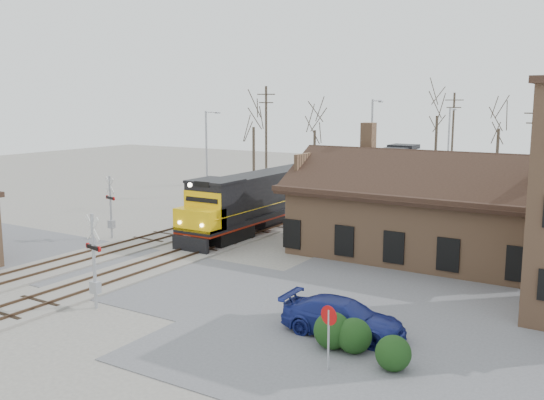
{
  "coord_description": "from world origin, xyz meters",
  "views": [
    {
      "loc": [
        23.44,
        -23.26,
        9.37
      ],
      "look_at": [
        3.43,
        9.0,
        3.06
      ],
      "focal_mm": 40.0,
      "sensor_mm": 36.0,
      "label": 1
    }
  ],
  "objects_px": {
    "locomotive_trailing": "(373,170)",
    "locomotive_lead": "(269,197)",
    "depot": "(418,216)",
    "parked_car": "(343,318)"
  },
  "relations": [
    {
      "from": "locomotive_lead",
      "to": "parked_car",
      "type": "xyz_separation_m",
      "value": [
        13.67,
        -16.22,
        -1.54
      ]
    },
    {
      "from": "depot",
      "to": "locomotive_lead",
      "type": "bearing_deg",
      "value": 169.96
    },
    {
      "from": "depot",
      "to": "locomotive_lead",
      "type": "height_order",
      "value": "depot"
    },
    {
      "from": "depot",
      "to": "parked_car",
      "type": "bearing_deg",
      "value": -83.19
    },
    {
      "from": "parked_car",
      "to": "locomotive_trailing",
      "type": "bearing_deg",
      "value": 18.61
    },
    {
      "from": "depot",
      "to": "parked_car",
      "type": "height_order",
      "value": "depot"
    },
    {
      "from": "parked_car",
      "to": "depot",
      "type": "bearing_deg",
      "value": 4.65
    },
    {
      "from": "locomotive_trailing",
      "to": "locomotive_lead",
      "type": "bearing_deg",
      "value": -90.0
    },
    {
      "from": "locomotive_lead",
      "to": "locomotive_trailing",
      "type": "relative_size",
      "value": 1.0
    },
    {
      "from": "depot",
      "to": "parked_car",
      "type": "relative_size",
      "value": 2.99
    }
  ]
}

